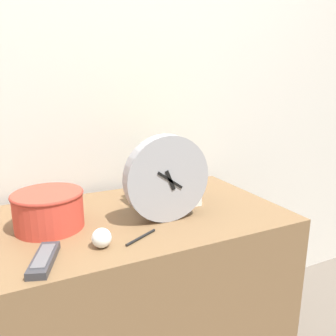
{
  "coord_description": "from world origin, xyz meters",
  "views": [
    {
      "loc": [
        -0.29,
        -0.72,
        1.21
      ],
      "look_at": [
        0.19,
        0.29,
        0.92
      ],
      "focal_mm": 35.0,
      "sensor_mm": 36.0,
      "label": 1
    }
  ],
  "objects_px": {
    "basket": "(49,208)",
    "tv_remote": "(44,259)",
    "desk_clock": "(167,179)",
    "pen": "(141,237)",
    "crumpled_paper_ball": "(102,238)",
    "book_stack": "(170,177)"
  },
  "relations": [
    {
      "from": "pen",
      "to": "basket",
      "type": "bearing_deg",
      "value": 139.61
    },
    {
      "from": "basket",
      "to": "tv_remote",
      "type": "distance_m",
      "value": 0.23
    },
    {
      "from": "basket",
      "to": "tv_remote",
      "type": "bearing_deg",
      "value": -100.31
    },
    {
      "from": "book_stack",
      "to": "basket",
      "type": "relative_size",
      "value": 1.1
    },
    {
      "from": "tv_remote",
      "to": "pen",
      "type": "xyz_separation_m",
      "value": [
        0.27,
        0.02,
        -0.01
      ]
    },
    {
      "from": "book_stack",
      "to": "tv_remote",
      "type": "distance_m",
      "value": 0.56
    },
    {
      "from": "desk_clock",
      "to": "pen",
      "type": "distance_m",
      "value": 0.21
    },
    {
      "from": "desk_clock",
      "to": "tv_remote",
      "type": "relative_size",
      "value": 1.73
    },
    {
      "from": "book_stack",
      "to": "tv_remote",
      "type": "bearing_deg",
      "value": -152.17
    },
    {
      "from": "desk_clock",
      "to": "crumpled_paper_ball",
      "type": "height_order",
      "value": "desk_clock"
    },
    {
      "from": "basket",
      "to": "crumpled_paper_ball",
      "type": "relative_size",
      "value": 3.95
    },
    {
      "from": "basket",
      "to": "pen",
      "type": "distance_m",
      "value": 0.31
    },
    {
      "from": "book_stack",
      "to": "pen",
      "type": "relative_size",
      "value": 2.11
    },
    {
      "from": "crumpled_paper_ball",
      "to": "basket",
      "type": "bearing_deg",
      "value": 120.16
    },
    {
      "from": "tv_remote",
      "to": "book_stack",
      "type": "bearing_deg",
      "value": 27.83
    },
    {
      "from": "desk_clock",
      "to": "pen",
      "type": "xyz_separation_m",
      "value": [
        -0.13,
        -0.09,
        -0.14
      ]
    },
    {
      "from": "basket",
      "to": "tv_remote",
      "type": "relative_size",
      "value": 1.31
    },
    {
      "from": "tv_remote",
      "to": "pen",
      "type": "bearing_deg",
      "value": 4.39
    },
    {
      "from": "tv_remote",
      "to": "crumpled_paper_ball",
      "type": "height_order",
      "value": "crumpled_paper_ball"
    },
    {
      "from": "book_stack",
      "to": "tv_remote",
      "type": "xyz_separation_m",
      "value": [
        -0.49,
        -0.26,
        -0.09
      ]
    },
    {
      "from": "tv_remote",
      "to": "crumpled_paper_ball",
      "type": "distance_m",
      "value": 0.16
    },
    {
      "from": "tv_remote",
      "to": "crumpled_paper_ball",
      "type": "relative_size",
      "value": 3.01
    }
  ]
}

